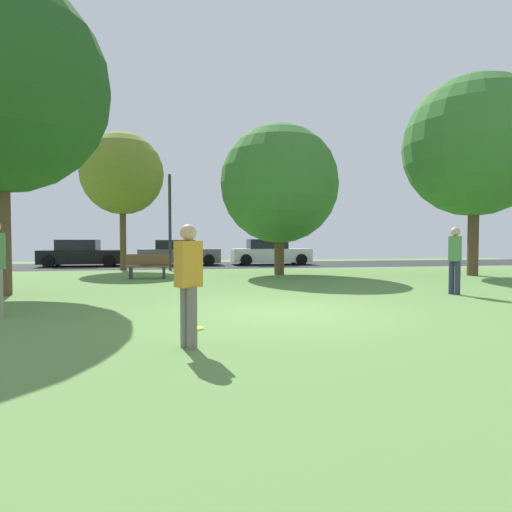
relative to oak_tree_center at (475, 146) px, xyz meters
name	(u,v)px	position (x,y,z in m)	size (l,w,h in m)	color
ground_plane	(285,312)	(-9.62, -7.12, -5.19)	(44.00, 44.00, 0.00)	#5B8442
road_strip	(216,265)	(-9.62, 8.88, -5.18)	(44.00, 6.40, 0.01)	#28282B
oak_tree_center	(475,146)	(0.00, 0.00, 0.00)	(5.60, 5.60, 8.00)	brown
oak_tree_left	(279,184)	(-7.60, 1.83, -1.45)	(4.87, 4.87, 6.18)	brown
maple_tree_far	(122,174)	(-14.31, 5.80, -0.61)	(3.87, 3.87, 6.52)	brown
person_thrower	(455,257)	(-4.50, -5.22, -4.19)	(0.39, 0.36, 1.79)	#2D334C
person_catcher	(188,280)	(-11.59, -9.62, -4.27)	(0.39, 0.36, 1.66)	slate
frisbee_disc	(196,328)	(-11.45, -8.44, -5.17)	(0.27, 0.27, 0.03)	yellow
parked_car_black	(82,254)	(-16.90, 9.19, -4.53)	(4.29, 2.03, 1.45)	black
parked_car_grey	(179,254)	(-11.68, 9.18, -4.53)	(4.50, 2.10, 1.43)	slate
parked_car_white	(270,253)	(-6.46, 8.87, -4.51)	(4.54, 1.94, 1.47)	white
park_bench	(148,266)	(-12.85, 1.07, -4.72)	(1.60, 0.45, 0.90)	brown
street_lamp_post	(170,223)	(-12.09, 5.08, -2.94)	(0.14, 0.14, 4.50)	#2D2D33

